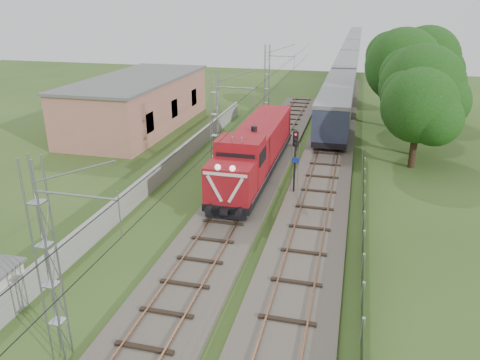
# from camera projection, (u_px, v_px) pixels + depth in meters

# --- Properties ---
(ground) EXTENTS (140.00, 140.00, 0.00)m
(ground) POSITION_uv_depth(u_px,v_px,m) (204.00, 260.00, 24.35)
(ground) COLOR #30491B
(ground) RESTS_ON ground
(track_main) EXTENTS (4.20, 70.00, 0.45)m
(track_main) POSITION_uv_depth(u_px,v_px,m) (237.00, 203.00, 30.61)
(track_main) COLOR #6B6054
(track_main) RESTS_ON ground
(track_side) EXTENTS (4.20, 80.00, 0.45)m
(track_side) POSITION_uv_depth(u_px,v_px,m) (329.00, 150.00, 41.22)
(track_side) COLOR #6B6054
(track_side) RESTS_ON ground
(catenary) EXTENTS (3.31, 70.00, 8.00)m
(catenary) POSITION_uv_depth(u_px,v_px,m) (215.00, 124.00, 34.39)
(catenary) COLOR gray
(catenary) RESTS_ON ground
(boundary_wall) EXTENTS (0.25, 40.00, 1.50)m
(boundary_wall) POSITION_uv_depth(u_px,v_px,m) (173.00, 163.00, 36.40)
(boundary_wall) COLOR #9E9E99
(boundary_wall) RESTS_ON ground
(station_building) EXTENTS (8.40, 20.40, 5.22)m
(station_building) POSITION_uv_depth(u_px,v_px,m) (138.00, 102.00, 48.49)
(station_building) COLOR tan
(station_building) RESTS_ON ground
(fence) EXTENTS (0.12, 32.00, 1.20)m
(fence) POSITION_uv_depth(u_px,v_px,m) (363.00, 240.00, 25.02)
(fence) COLOR black
(fence) RESTS_ON ground
(locomotive) EXTENTS (2.94, 16.79, 4.26)m
(locomotive) POSITION_uv_depth(u_px,v_px,m) (255.00, 150.00, 34.68)
(locomotive) COLOR black
(locomotive) RESTS_ON ground
(coach_rake) EXTENTS (3.17, 118.60, 3.67)m
(coach_rake) POSITION_uv_depth(u_px,v_px,m) (351.00, 53.00, 92.91)
(coach_rake) COLOR black
(coach_rake) RESTS_ON ground
(signal_post) EXTENTS (0.51, 0.40, 4.64)m
(signal_post) POSITION_uv_depth(u_px,v_px,m) (295.00, 152.00, 31.08)
(signal_post) COLOR black
(signal_post) RESTS_ON ground
(tree_a) EXTENTS (6.12, 5.83, 7.93)m
(tree_a) POSITION_uv_depth(u_px,v_px,m) (420.00, 107.00, 35.88)
(tree_a) COLOR #382117
(tree_a) RESTS_ON ground
(tree_b) EXTENTS (7.23, 6.89, 9.38)m
(tree_b) POSITION_uv_depth(u_px,v_px,m) (423.00, 88.00, 38.45)
(tree_b) COLOR #382117
(tree_b) RESTS_ON ground
(tree_c) EXTENTS (7.83, 7.46, 10.15)m
(tree_c) POSITION_uv_depth(u_px,v_px,m) (404.00, 67.00, 46.79)
(tree_c) COLOR #382117
(tree_c) RESTS_ON ground
(tree_d) EXTENTS (7.76, 7.39, 10.06)m
(tree_d) POSITION_uv_depth(u_px,v_px,m) (427.00, 61.00, 51.67)
(tree_d) COLOR #382117
(tree_d) RESTS_ON ground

